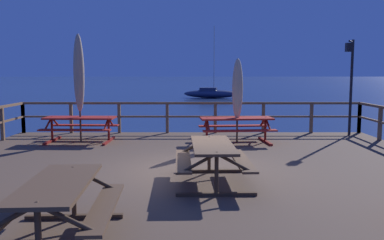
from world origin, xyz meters
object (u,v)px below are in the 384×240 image
Objects in this scene: picnic_table_mid_left at (237,124)px; picnic_table_mid_centre at (81,123)px; patio_umbrella_short_front at (80,74)px; patio_umbrella_tall_front at (239,89)px; lamp_post_hooked at (352,73)px; picnic_table_back_right at (59,198)px; picnic_table_front_right at (214,154)px; sailboat_distant at (212,93)px.

picnic_table_mid_left is 4.77m from picnic_table_mid_centre.
patio_umbrella_short_front is (0.01, 0.00, 1.52)m from picnic_table_mid_centre.
patio_umbrella_tall_front is at bearing -2.25° from patio_umbrella_short_front.
picnic_table_mid_centre is 8.87m from lamp_post_hooked.
picnic_table_back_right is at bearing -76.89° from picnic_table_mid_centre.
picnic_table_front_right is 1.03× the size of picnic_table_back_right.
sailboat_distant reaches higher than patio_umbrella_short_front.
sailboat_distant is (1.67, 37.31, -0.66)m from picnic_table_front_right.
picnic_table_mid_left and picnic_table_back_right have the same top height.
patio_umbrella_short_front is at bearing 103.03° from picnic_table_back_right.
patio_umbrella_tall_front is 0.79× the size of lamp_post_hooked.
picnic_table_mid_left and picnic_table_front_right have the same top height.
picnic_table_mid_left is 5.00m from patio_umbrella_short_front.
lamp_post_hooked is at bearing 19.25° from patio_umbrella_tall_front.
lamp_post_hooked is (8.66, 1.17, 1.55)m from picnic_table_mid_centre.
lamp_post_hooked is (6.89, 8.74, 1.55)m from picnic_table_back_right.
patio_umbrella_tall_front reaches higher than picnic_table_mid_left.
patio_umbrella_short_front is 0.42× the size of sailboat_distant.
sailboat_distant is (5.48, 32.50, -2.18)m from patio_umbrella_short_front.
patio_umbrella_tall_front is (3.03, 7.39, 1.05)m from picnic_table_back_right.
picnic_table_back_right is at bearing -95.31° from sailboat_distant.
patio_umbrella_short_front is 1.02× the size of lamp_post_hooked.
lamp_post_hooked is (3.87, 1.35, 0.50)m from patio_umbrella_tall_front.
patio_umbrella_short_front reaches higher than lamp_post_hooked.
patio_umbrella_tall_front is 0.33× the size of sailboat_distant.
sailboat_distant is at bearing 88.74° from picnic_table_mid_left.
picnic_table_mid_centre is at bearing -163.38° from patio_umbrella_short_front.
sailboat_distant reaches higher than picnic_table_back_right.
picnic_table_mid_centre is at bearing 177.79° from patio_umbrella_tall_front.
patio_umbrella_tall_front is at bearing -2.21° from picnic_table_mid_centre.
picnic_table_back_right is 8.06m from patio_umbrella_tall_front.
patio_umbrella_tall_front is (0.02, -0.03, 1.05)m from picnic_table_mid_left.
patio_umbrella_short_front is at bearing 177.75° from patio_umbrella_tall_front.
patio_umbrella_tall_front is 32.74m from sailboat_distant.
patio_umbrella_short_front is at bearing 128.38° from picnic_table_front_right.
patio_umbrella_short_front is 8.73m from lamp_post_hooked.
picnic_table_back_right is 0.63× the size of patio_umbrella_short_front.
patio_umbrella_tall_front is 4.13m from lamp_post_hooked.
picnic_table_mid_centre is 6.14m from picnic_table_front_right.
patio_umbrella_short_front reaches higher than picnic_table_back_right.
picnic_table_back_right is (-3.01, -7.42, -0.00)m from picnic_table_mid_left.
lamp_post_hooked is (8.65, 1.16, 0.03)m from patio_umbrella_short_front.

